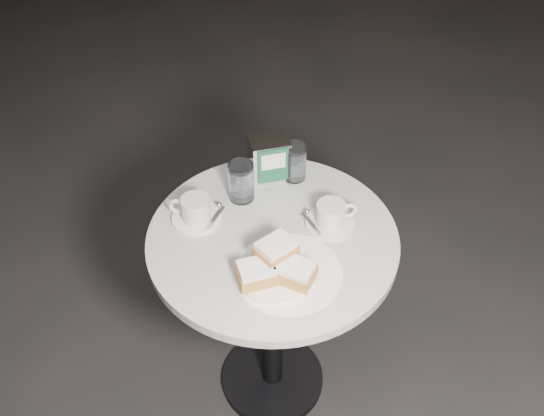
{
  "coord_description": "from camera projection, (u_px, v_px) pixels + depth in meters",
  "views": [
    {
      "loc": [
        -0.1,
        -1.17,
        1.94
      ],
      "look_at": [
        0.0,
        0.02,
        0.83
      ],
      "focal_mm": 40.0,
      "sensor_mm": 36.0,
      "label": 1
    }
  ],
  "objects": [
    {
      "name": "ground",
      "position": [
        272.0,
        380.0,
        2.18
      ],
      "size": [
        7.0,
        7.0,
        0.0
      ],
      "primitive_type": "plane",
      "color": "black",
      "rests_on": "ground"
    },
    {
      "name": "cafe_table",
      "position": [
        273.0,
        282.0,
        1.81
      ],
      "size": [
        0.7,
        0.7,
        0.74
      ],
      "color": "black",
      "rests_on": "ground"
    },
    {
      "name": "sugar_spill",
      "position": [
        288.0,
        272.0,
        1.58
      ],
      "size": [
        0.36,
        0.36,
        0.0
      ],
      "primitive_type": "cylinder",
      "rotation": [
        0.0,
        0.0,
        0.31
      ],
      "color": "white",
      "rests_on": "cafe_table"
    },
    {
      "name": "beignet_plate",
      "position": [
        275.0,
        268.0,
        1.54
      ],
      "size": [
        0.22,
        0.21,
        0.1
      ],
      "rotation": [
        0.0,
        0.0,
        -0.09
      ],
      "color": "white",
      "rests_on": "cafe_table"
    },
    {
      "name": "coffee_cup_left",
      "position": [
        196.0,
        211.0,
        1.7
      ],
      "size": [
        0.17,
        0.17,
        0.07
      ],
      "rotation": [
        0.0,
        0.0,
        -0.23
      ],
      "color": "white",
      "rests_on": "cafe_table"
    },
    {
      "name": "coffee_cup_right",
      "position": [
        331.0,
        216.0,
        1.69
      ],
      "size": [
        0.16,
        0.16,
        0.07
      ],
      "rotation": [
        0.0,
        0.0,
        0.14
      ],
      "color": "silver",
      "rests_on": "cafe_table"
    },
    {
      "name": "water_glass_left",
      "position": [
        241.0,
        182.0,
        1.75
      ],
      "size": [
        0.09,
        0.09,
        0.12
      ],
      "rotation": [
        0.0,
        0.0,
        -0.24
      ],
      "color": "silver",
      "rests_on": "cafe_table"
    },
    {
      "name": "water_glass_right",
      "position": [
        294.0,
        162.0,
        1.82
      ],
      "size": [
        0.08,
        0.08,
        0.12
      ],
      "rotation": [
        0.0,
        0.0,
        -0.18
      ],
      "color": "white",
      "rests_on": "cafe_table"
    },
    {
      "name": "napkin_dispenser",
      "position": [
        269.0,
        158.0,
        1.82
      ],
      "size": [
        0.13,
        0.11,
        0.14
      ],
      "rotation": [
        0.0,
        0.0,
        0.17
      ],
      "color": "silver",
      "rests_on": "cafe_table"
    }
  ]
}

